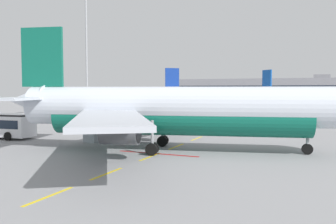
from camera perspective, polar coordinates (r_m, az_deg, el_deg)
apron_paint_markings at (r=47.18m, az=5.88°, el=-3.65°), size 8.00×94.02×0.01m
airliner_foreground at (r=34.86m, az=0.67°, el=0.32°), size 34.51×33.69×12.20m
airliner_mid_left at (r=86.08m, az=19.47°, el=1.79°), size 25.20×27.37×10.87m
airliner_far_right at (r=112.11m, az=-6.16°, el=2.64°), size 31.90×29.39×12.65m
uld_cargo_container at (r=41.73m, az=-11.75°, el=-3.56°), size 1.71×1.67×1.60m
apron_light_mast_near at (r=73.07m, az=-12.73°, el=11.02°), size 1.80×1.80×24.91m
terminal_satellite at (r=154.29m, az=18.06°, el=3.09°), size 89.16×27.41×11.63m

